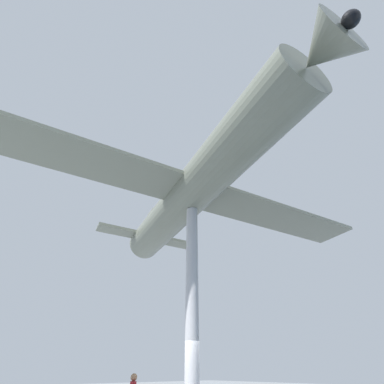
# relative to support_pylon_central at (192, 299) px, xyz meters

# --- Properties ---
(support_pylon_central) EXTENTS (0.50, 0.50, 7.80)m
(support_pylon_central) POSITION_rel_support_pylon_central_xyz_m (0.00, 0.00, 0.00)
(support_pylon_central) COLOR #B7B7BC
(support_pylon_central) RESTS_ON ground_plane
(suspended_airplane) EXTENTS (20.87, 15.77, 3.17)m
(suspended_airplane) POSITION_rel_support_pylon_central_xyz_m (0.06, 0.25, 4.93)
(suspended_airplane) COLOR slate
(suspended_airplane) RESTS_ON support_pylon_central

